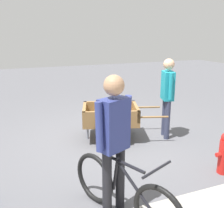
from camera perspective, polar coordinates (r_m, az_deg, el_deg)
ground_plane at (r=5.46m, az=0.24°, el=-7.74°), size 24.00×24.00×0.00m
fruit_cart at (r=5.42m, az=-0.32°, el=-2.97°), size 1.80×1.23×0.73m
vendor_person at (r=5.45m, az=11.80°, el=2.69°), size 0.30×0.54×1.63m
bicycle at (r=3.22m, az=2.41°, el=-18.50°), size 0.75×1.55×0.85m
cyclist_person at (r=2.99m, az=0.40°, el=-6.53°), size 0.48×0.32×1.70m
dog at (r=6.85m, az=-1.74°, el=-0.50°), size 0.34×0.63×0.40m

